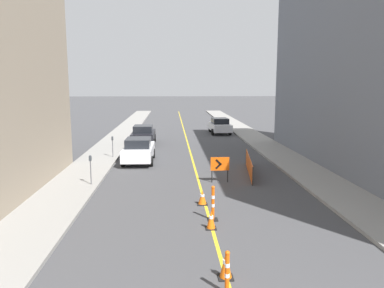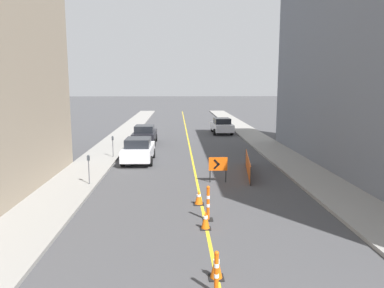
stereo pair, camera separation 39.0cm
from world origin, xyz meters
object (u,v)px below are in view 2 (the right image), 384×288
at_px(arrow_barricade_primary, 218,165).
at_px(parked_car_curb_far, 222,126).
at_px(delineator_post_rear, 208,205).
at_px(parked_car_curb_mid, 145,135).
at_px(traffic_cone_second, 216,265).
at_px(parking_meter_far_curb, 113,142).
at_px(parking_meter_near_curb, 89,164).
at_px(delineator_post_front, 216,276).
at_px(parked_car_curb_near, 139,150).
at_px(traffic_cone_fourth, 199,197).
at_px(traffic_cone_third, 205,220).

bearing_deg(arrow_barricade_primary, parked_car_curb_far, 82.12).
bearing_deg(delineator_post_rear, parked_car_curb_mid, 102.02).
bearing_deg(traffic_cone_second, parking_meter_far_curb, 108.40).
height_order(delineator_post_rear, parking_meter_near_curb, parking_meter_near_curb).
xyz_separation_m(delineator_post_front, parked_car_curb_near, (-3.41, 15.58, 0.33)).
distance_m(delineator_post_rear, parking_meter_far_curb, 13.03).
bearing_deg(parking_meter_near_curb, delineator_post_rear, -41.34).
distance_m(traffic_cone_second, delineator_post_front, 0.75).
distance_m(traffic_cone_second, traffic_cone_fourth, 6.06).
distance_m(arrow_barricade_primary, parking_meter_near_curb, 6.46).
distance_m(delineator_post_front, parked_car_curb_far, 29.60).
height_order(arrow_barricade_primary, parked_car_curb_mid, parked_car_curb_mid).
height_order(traffic_cone_second, parked_car_curb_far, parked_car_curb_far).
relative_size(traffic_cone_fourth, parking_meter_far_curb, 0.43).
distance_m(delineator_post_front, parking_meter_near_curb, 11.10).
relative_size(traffic_cone_fourth, parked_car_curb_far, 0.14).
bearing_deg(arrow_barricade_primary, parking_meter_far_curb, 134.58).
bearing_deg(parked_car_curb_near, parking_meter_near_curb, -106.77).
bearing_deg(parked_car_curb_far, traffic_cone_second, -99.97).
xyz_separation_m(delineator_post_front, parked_car_curb_mid, (-3.63, 23.00, 0.33)).
xyz_separation_m(traffic_cone_fourth, parking_meter_far_curb, (-5.23, 9.97, 0.83)).
xyz_separation_m(arrow_barricade_primary, parked_car_curb_far, (2.48, 19.03, -0.11)).
bearing_deg(parked_car_curb_near, traffic_cone_second, -75.94).
bearing_deg(traffic_cone_fourth, parking_meter_far_curb, 117.68).
distance_m(traffic_cone_third, parked_car_curb_far, 25.53).
height_order(traffic_cone_fourth, parked_car_curb_far, parked_car_curb_far).
bearing_deg(parking_meter_near_curb, parked_car_curb_mid, 83.02).
height_order(parked_car_curb_near, parked_car_curb_far, same).
bearing_deg(arrow_barricade_primary, delineator_post_rear, -100.57).
relative_size(delineator_post_front, arrow_barricade_primary, 0.84).
bearing_deg(parking_meter_far_curb, traffic_cone_second, -71.60).
height_order(parking_meter_near_curb, parking_meter_far_curb, parking_meter_near_curb).
relative_size(parked_car_curb_near, parking_meter_far_curb, 3.05).
height_order(parked_car_curb_mid, parking_meter_near_curb, parking_meter_near_curb).
bearing_deg(parked_car_curb_mid, parked_car_curb_far, 41.77).
relative_size(traffic_cone_second, arrow_barricade_primary, 0.56).
xyz_separation_m(parking_meter_near_curb, parking_meter_far_curb, (0.00, 7.00, -0.03)).
bearing_deg(parked_car_curb_near, delineator_post_front, -76.82).
distance_m(traffic_cone_second, traffic_cone_third, 3.37).
bearing_deg(arrow_barricade_primary, parking_meter_near_curb, -175.27).
xyz_separation_m(delineator_post_rear, parked_car_curb_mid, (-3.84, 18.05, 0.22)).
relative_size(arrow_barricade_primary, parking_meter_far_curb, 0.92).
bearing_deg(arrow_barricade_primary, parked_car_curb_near, 130.73).
bearing_deg(delineator_post_rear, parked_car_curb_near, 108.80).
xyz_separation_m(arrow_barricade_primary, parking_meter_near_curb, (-6.43, -0.58, 0.26)).
height_order(traffic_cone_fourth, parked_car_curb_mid, parked_car_curb_mid).
relative_size(delineator_post_rear, parking_meter_near_curb, 0.90).
height_order(traffic_cone_second, parked_car_curb_mid, parked_car_curb_mid).
relative_size(delineator_post_front, parked_car_curb_mid, 0.26).
relative_size(arrow_barricade_primary, parked_car_curb_far, 0.30).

